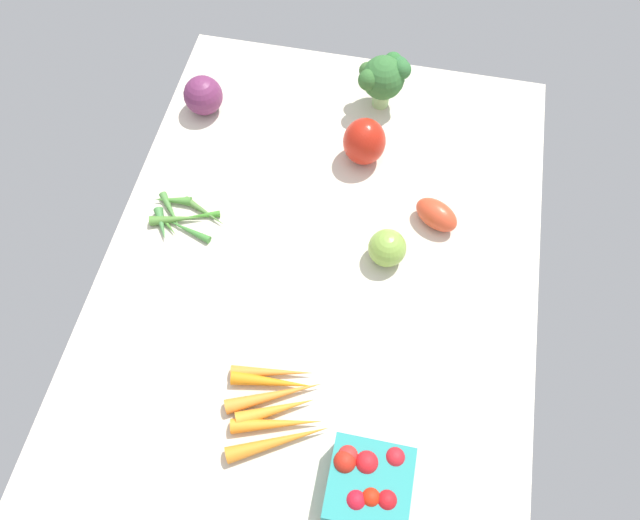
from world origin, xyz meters
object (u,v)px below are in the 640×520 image
object	(u,v)px
roma_tomato	(436,215)
berry_basket	(368,484)
bell_pepper_red	(364,142)
red_onion_near_basket	(203,95)
broccoli_head	(384,77)
carrot_bunch	(276,407)
heirloom_tomato_green	(387,248)
okra_pile	(179,216)

from	to	relation	value
roma_tomato	berry_basket	size ratio (longest dim) A/B	0.72
roma_tomato	bell_pepper_red	distance (cm)	19.67
roma_tomato	red_onion_near_basket	xyz separation A→B (cm)	(-18.06, -48.96, 1.45)
red_onion_near_basket	broccoli_head	distance (cm)	36.10
carrot_bunch	berry_basket	distance (cm)	18.27
red_onion_near_basket	broccoli_head	world-z (taller)	broccoli_head
carrot_bunch	heirloom_tomato_green	xyz separation A→B (cm)	(-30.38, 12.77, 2.15)
okra_pile	roma_tomato	size ratio (longest dim) A/B	1.77
bell_pepper_red	red_onion_near_basket	bearing A→B (deg)	-100.11
bell_pepper_red	okra_pile	bearing A→B (deg)	-55.98
carrot_bunch	red_onion_near_basket	world-z (taller)	red_onion_near_basket
carrot_bunch	red_onion_near_basket	bearing A→B (deg)	-153.66
roma_tomato	red_onion_near_basket	world-z (taller)	red_onion_near_basket
heirloom_tomato_green	red_onion_near_basket	bearing A→B (deg)	-123.38
heirloom_tomato_green	bell_pepper_red	distance (cm)	22.60
bell_pepper_red	berry_basket	distance (cm)	61.30
carrot_bunch	berry_basket	bearing A→B (deg)	60.95
broccoli_head	bell_pepper_red	bearing A→B (deg)	-4.87
heirloom_tomato_green	bell_pepper_red	xyz separation A→B (cm)	(-21.20, -7.67, 1.48)
berry_basket	broccoli_head	bearing A→B (deg)	-172.84
heirloom_tomato_green	berry_basket	bearing A→B (deg)	4.41
roma_tomato	bell_pepper_red	bearing A→B (deg)	-7.97
berry_basket	broccoli_head	world-z (taller)	broccoli_head
bell_pepper_red	broccoli_head	size ratio (longest dim) A/B	0.84
okra_pile	berry_basket	distance (cm)	57.39
bell_pepper_red	berry_basket	xyz separation A→B (cm)	(60.35, 10.69, -0.88)
roma_tomato	carrot_bunch	xyz separation A→B (cm)	(39.52, -20.45, -1.27)
okra_pile	broccoli_head	xyz separation A→B (cm)	(-35.42, 31.94, 6.59)
red_onion_near_basket	heirloom_tomato_green	distance (cm)	49.43
red_onion_near_basket	broccoli_head	xyz separation A→B (cm)	(-8.72, 34.85, 3.49)
okra_pile	berry_basket	world-z (taller)	berry_basket
roma_tomato	carrot_bunch	distance (cm)	44.51
carrot_bunch	berry_basket	xyz separation A→B (cm)	(8.77, 15.78, 2.75)
bell_pepper_red	berry_basket	size ratio (longest dim) A/B	0.83
roma_tomato	carrot_bunch	world-z (taller)	roma_tomato
berry_basket	broccoli_head	xyz separation A→B (cm)	(-75.06, -9.43, 3.46)
roma_tomato	broccoli_head	size ratio (longest dim) A/B	0.73
heirloom_tomato_green	carrot_bunch	bearing A→B (deg)	-22.80
red_onion_near_basket	berry_basket	distance (cm)	79.77
okra_pile	bell_pepper_red	distance (cm)	37.24
carrot_bunch	bell_pepper_red	distance (cm)	51.96
okra_pile	heirloom_tomato_green	bearing A→B (deg)	89.26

